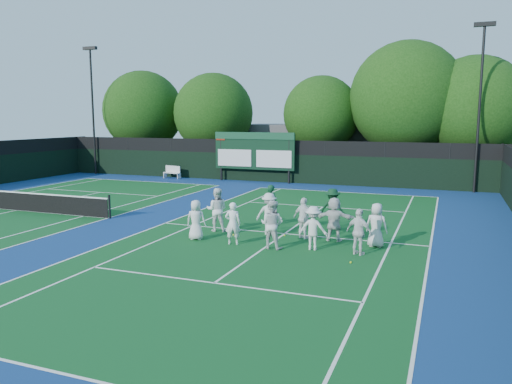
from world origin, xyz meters
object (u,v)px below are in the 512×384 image
(scoreboard, at_px, (254,151))
(bench, at_px, (172,172))
(tennis_net, at_px, (16,201))
(coach_left, at_px, (271,205))

(scoreboard, height_order, bench, scoreboard)
(scoreboard, bearing_deg, bench, -178.11)
(tennis_net, distance_m, coach_left, 13.01)
(tennis_net, bearing_deg, coach_left, 6.18)
(tennis_net, relative_size, coach_left, 6.44)
(bench, bearing_deg, coach_left, -46.01)
(bench, xyz_separation_m, coach_left, (12.52, -12.97, 0.37))
(bench, bearing_deg, scoreboard, 1.89)
(bench, height_order, coach_left, coach_left)
(scoreboard, height_order, coach_left, scoreboard)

